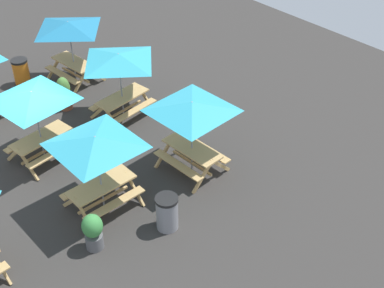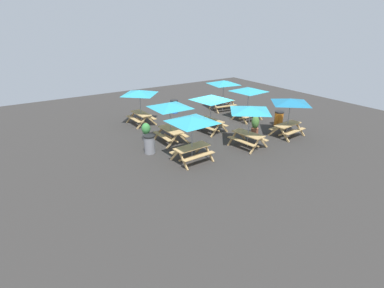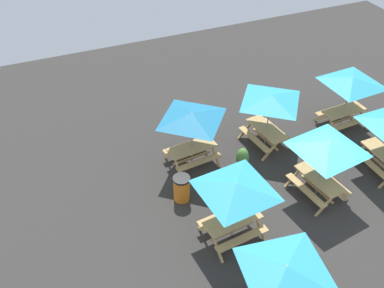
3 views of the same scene
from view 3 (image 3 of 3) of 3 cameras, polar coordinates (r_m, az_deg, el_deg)
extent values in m
plane|color=#33302D|center=(15.46, 16.17, -7.00)|extent=(27.81, 27.81, 0.00)
cube|color=tan|center=(15.71, 0.00, -0.45)|extent=(1.86, 0.87, 0.05)
cube|color=tan|center=(16.27, -0.91, -0.14)|extent=(1.82, 0.43, 0.04)
cube|color=tan|center=(15.53, 0.96, -2.42)|extent=(1.82, 0.43, 0.04)
cube|color=tan|center=(16.48, 1.79, 0.10)|extent=(0.14, 0.80, 0.81)
cube|color=tan|center=(16.01, 3.08, -1.36)|extent=(0.14, 0.80, 0.81)
cube|color=tan|center=(15.94, -3.09, -1.58)|extent=(0.14, 0.80, 0.81)
cube|color=tan|center=(15.44, -1.92, -3.15)|extent=(0.14, 0.80, 0.81)
cube|color=tan|center=(16.05, 0.00, -1.87)|extent=(1.56, 0.22, 0.06)
cylinder|color=gray|center=(15.45, 0.00, 0.72)|extent=(0.04, 0.04, 2.30)
pyramid|color=teal|center=(14.84, 0.00, 3.76)|extent=(2.18, 2.18, 0.28)
pyramid|color=teal|center=(10.70, 12.50, -16.02)|extent=(2.80, 2.80, 0.28)
cube|color=tan|center=(18.67, 19.63, 4.25)|extent=(1.84, 0.80, 0.05)
cube|color=tan|center=(19.13, 18.38, 4.42)|extent=(1.81, 0.36, 0.04)
cube|color=tan|center=(18.53, 20.53, 2.61)|extent=(1.81, 0.36, 0.04)
cube|color=tan|center=(19.57, 20.39, 4.46)|extent=(0.10, 0.80, 0.81)
cube|color=tan|center=(19.18, 21.81, 3.30)|extent=(0.10, 0.80, 0.81)
cube|color=tan|center=(18.60, 16.89, 3.36)|extent=(0.10, 0.80, 0.81)
cube|color=tan|center=(18.19, 18.31, 2.12)|extent=(0.10, 0.80, 0.81)
cube|color=tan|center=(18.95, 19.29, 2.97)|extent=(1.56, 0.16, 0.06)
cylinder|color=gray|center=(18.45, 19.90, 5.28)|extent=(0.04, 0.04, 2.30)
pyramid|color=teal|center=(17.94, 20.61, 7.94)|extent=(2.82, 2.82, 0.28)
cube|color=tan|center=(13.30, 5.48, -10.06)|extent=(1.86, 0.87, 0.05)
cube|color=tan|center=(13.81, 4.17, -9.33)|extent=(1.82, 0.43, 0.04)
cube|color=tan|center=(13.25, 6.70, -12.45)|extent=(1.82, 0.43, 0.04)
cube|color=tan|center=(14.09, 7.29, -8.86)|extent=(0.14, 0.80, 0.81)
cube|color=tan|center=(13.72, 9.01, -10.84)|extent=(0.14, 0.80, 0.81)
cube|color=tan|center=(13.50, 1.69, -11.27)|extent=(0.14, 0.80, 0.81)
cube|color=tan|center=(13.12, 3.30, -13.44)|extent=(0.14, 0.80, 0.81)
cube|color=tan|center=(13.70, 5.34, -11.47)|extent=(1.56, 0.22, 0.06)
cylinder|color=gray|center=(12.99, 5.59, -8.89)|extent=(0.04, 0.04, 2.30)
pyramid|color=teal|center=(12.26, 5.88, -5.75)|extent=(2.81, 2.81, 0.28)
cube|color=tan|center=(15.13, 16.64, -4.39)|extent=(0.94, 1.88, 0.05)
cube|color=tan|center=(15.01, 14.93, -5.96)|extent=(0.50, 1.82, 0.04)
cube|color=tan|center=(15.65, 17.89, -4.42)|extent=(0.50, 1.82, 0.04)
cube|color=tan|center=(15.53, 13.48, -4.18)|extent=(0.80, 0.17, 0.81)
cube|color=tan|center=(15.95, 15.45, -3.23)|extent=(0.80, 0.17, 0.81)
cube|color=tan|center=(14.83, 17.41, -7.70)|extent=(0.80, 0.17, 0.81)
cube|color=tan|center=(15.27, 19.36, -6.60)|extent=(0.80, 0.17, 0.81)
cube|color=tan|center=(15.48, 16.29, -5.78)|extent=(0.28, 1.56, 0.06)
cylinder|color=gray|center=(14.86, 16.93, -3.25)|extent=(0.04, 0.04, 2.30)
pyramid|color=teal|center=(14.22, 17.68, -0.25)|extent=(2.80, 2.80, 0.28)
cube|color=tan|center=(16.75, 22.72, -2.47)|extent=(0.28, 1.80, 0.04)
cube|color=tan|center=(17.30, 21.45, -0.93)|extent=(0.80, 0.07, 0.81)
cube|color=tan|center=(17.76, 23.21, -0.31)|extent=(0.80, 0.07, 0.81)
cube|color=tan|center=(17.24, 23.87, -2.53)|extent=(0.09, 1.56, 0.06)
cube|color=tan|center=(16.83, 9.93, 2.00)|extent=(0.93, 1.88, 0.05)
cube|color=tan|center=(16.72, 8.34, 0.65)|extent=(0.50, 1.82, 0.04)
cube|color=tan|center=(17.31, 11.25, 1.79)|extent=(0.50, 1.82, 0.04)
cube|color=tan|center=(17.34, 7.27, 2.03)|extent=(0.80, 0.17, 0.81)
cube|color=tan|center=(17.72, 9.18, 2.74)|extent=(0.80, 0.17, 0.81)
cube|color=tan|center=(16.42, 10.45, -0.85)|extent=(0.80, 0.17, 0.81)
cube|color=tan|center=(16.82, 12.39, -0.03)|extent=(0.80, 0.17, 0.81)
cube|color=tan|center=(17.15, 9.74, 0.62)|extent=(0.28, 1.56, 0.06)
cylinder|color=gray|center=(16.59, 10.08, 3.12)|extent=(0.04, 0.04, 2.30)
pyramid|color=teal|center=(16.02, 10.49, 6.03)|extent=(2.25, 2.25, 0.28)
cylinder|color=orange|center=(14.54, -1.39, -6.04)|extent=(0.56, 0.56, 0.90)
cylinder|color=black|center=(14.20, -1.42, -4.65)|extent=(0.59, 0.59, 0.08)
cylinder|color=#935138|center=(15.70, 6.57, -3.41)|extent=(0.44, 0.44, 0.40)
ellipsoid|color=#4C7F38|center=(15.31, 6.74, -1.79)|extent=(0.46, 0.46, 0.78)
camera|label=1|loc=(20.55, 63.73, 16.86)|focal=50.00mm
camera|label=2|loc=(29.28, 19.94, 28.92)|focal=28.00mm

